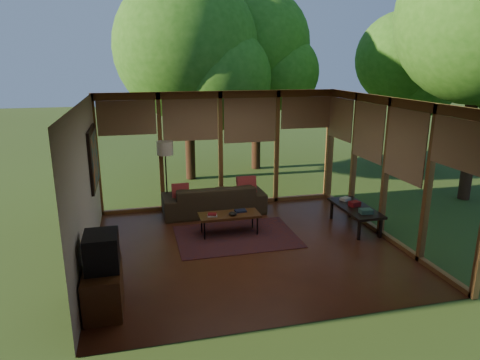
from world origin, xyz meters
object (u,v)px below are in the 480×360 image
object	(u,v)px
media_cabinet	(104,288)
television	(102,251)
floor_lamp	(165,152)
sofa	(214,199)
side_console	(355,209)
coffee_table	(229,216)

from	to	relation	value
media_cabinet	television	xyz separation A→B (m)	(0.02, 0.00, 0.55)
media_cabinet	television	size ratio (longest dim) A/B	1.82
television	floor_lamp	size ratio (longest dim) A/B	0.33
floor_lamp	television	bearing A→B (deg)	-107.23
sofa	side_console	bearing A→B (deg)	148.73
media_cabinet	coffee_table	size ratio (longest dim) A/B	0.83
sofa	media_cabinet	xyz separation A→B (m)	(-2.20, -3.45, -0.03)
television	side_console	world-z (taller)	television
media_cabinet	side_console	world-z (taller)	media_cabinet
sofa	side_console	size ratio (longest dim) A/B	1.63
sofa	television	size ratio (longest dim) A/B	4.16
media_cabinet	floor_lamp	world-z (taller)	floor_lamp
media_cabinet	television	world-z (taller)	television
floor_lamp	coffee_table	bearing A→B (deg)	-55.34
floor_lamp	side_console	world-z (taller)	floor_lamp
sofa	media_cabinet	size ratio (longest dim) A/B	2.29
television	coffee_table	xyz separation A→B (m)	(2.25, 2.16, -0.46)
television	coffee_table	bearing A→B (deg)	43.77
television	floor_lamp	distance (m)	3.95
coffee_table	floor_lamp	bearing A→B (deg)	124.66
television	coffee_table	distance (m)	3.15
sofa	floor_lamp	bearing A→B (deg)	-16.21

